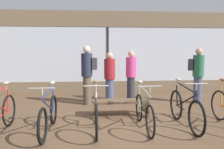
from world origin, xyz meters
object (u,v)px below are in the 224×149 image
(bicycle_center_left, at_px, (96,112))
(bicycle_center_right, at_px, (144,111))
(bicycle_right, at_px, (185,109))
(customer_by_window, at_px, (87,73))
(customer_near_bench, at_px, (110,77))
(display_bench, at_px, (121,103))
(customer_near_rack, at_px, (197,74))
(bicycle_left, at_px, (49,115))
(bicycle_far_left, at_px, (0,115))
(customer_mid_floor, at_px, (131,75))

(bicycle_center_left, bearing_deg, bicycle_center_right, 2.28)
(bicycle_right, relative_size, customer_by_window, 0.99)
(customer_near_bench, bearing_deg, bicycle_right, -55.82)
(display_bench, relative_size, customer_near_rack, 0.80)
(bicycle_left, bearing_deg, bicycle_center_left, 1.55)
(bicycle_center_right, xyz_separation_m, display_bench, (-0.39, 0.96, -0.05))
(bicycle_far_left, relative_size, bicycle_center_right, 1.00)
(display_bench, height_order, customer_near_rack, customer_near_rack)
(bicycle_center_right, height_order, bicycle_right, bicycle_right)
(bicycle_right, height_order, customer_near_bench, customer_near_bench)
(customer_near_bench, bearing_deg, bicycle_left, -121.35)
(bicycle_center_left, xyz_separation_m, bicycle_center_right, (1.02, 0.04, -0.01))
(customer_near_rack, bearing_deg, display_bench, -155.43)
(customer_near_rack, xyz_separation_m, customer_near_bench, (-2.79, 0.10, -0.10))
(bicycle_center_left, xyz_separation_m, display_bench, (0.63, 1.00, -0.06))
(bicycle_far_left, height_order, bicycle_center_right, bicycle_far_left)
(bicycle_right, bearing_deg, customer_mid_floor, 107.44)
(customer_near_rack, bearing_deg, customer_by_window, 178.68)
(bicycle_center_left, distance_m, customer_by_window, 2.36)
(customer_by_window, height_order, customer_mid_floor, customer_by_window)
(bicycle_far_left, relative_size, bicycle_left, 0.98)
(bicycle_far_left, bearing_deg, display_bench, 22.16)
(bicycle_left, bearing_deg, bicycle_center_right, 1.92)
(display_bench, bearing_deg, bicycle_center_right, -68.08)
(display_bench, relative_size, customer_near_bench, 0.86)
(bicycle_left, relative_size, bicycle_center_left, 1.02)
(bicycle_center_left, relative_size, customer_by_window, 0.94)
(bicycle_left, bearing_deg, customer_near_bench, 58.65)
(bicycle_center_left, bearing_deg, customer_mid_floor, 65.52)
(customer_near_rack, relative_size, customer_mid_floor, 1.05)
(bicycle_left, distance_m, display_bench, 1.90)
(bicycle_left, height_order, customer_near_bench, customer_near_bench)
(bicycle_center_right, distance_m, bicycle_right, 0.93)
(bicycle_center_left, height_order, bicycle_right, bicycle_right)
(bicycle_center_right, height_order, display_bench, bicycle_center_right)
(bicycle_left, xyz_separation_m, customer_mid_floor, (2.13, 2.58, 0.50))
(bicycle_center_right, distance_m, display_bench, 1.03)
(bicycle_center_right, height_order, customer_near_rack, customer_near_rack)
(bicycle_center_right, height_order, customer_by_window, customer_by_window)
(bicycle_center_left, relative_size, display_bench, 1.23)
(bicycle_right, distance_m, customer_near_rack, 2.53)
(bicycle_center_right, bearing_deg, bicycle_center_left, -177.72)
(bicycle_right, bearing_deg, customer_near_bench, 124.18)
(customer_mid_floor, height_order, customer_near_bench, customer_mid_floor)
(bicycle_right, bearing_deg, bicycle_center_left, -177.74)
(bicycle_far_left, xyz_separation_m, customer_by_window, (1.68, 2.31, 0.59))
(bicycle_far_left, distance_m, bicycle_center_right, 2.95)
(customer_by_window, bearing_deg, customer_near_rack, -1.32)
(bicycle_left, distance_m, bicycle_center_left, 0.97)
(customer_near_bench, bearing_deg, bicycle_center_left, -100.99)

